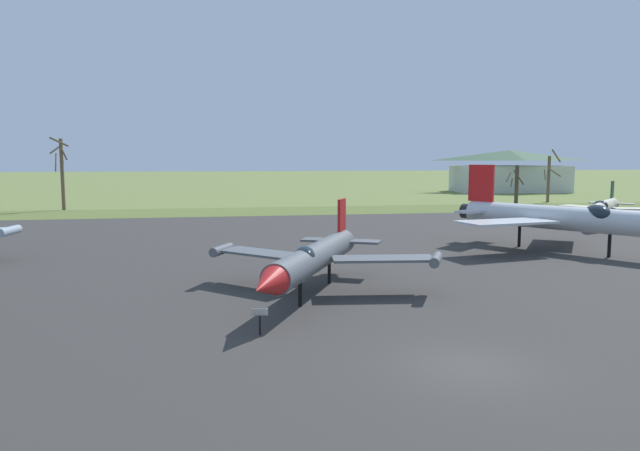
{
  "coord_description": "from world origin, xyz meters",
  "views": [
    {
      "loc": [
        -7.65,
        -16.45,
        6.44
      ],
      "look_at": [
        -1.88,
        15.66,
        2.74
      ],
      "focal_mm": 33.0,
      "sensor_mm": 36.0,
      "label": 1
    }
  ],
  "objects_px": {
    "jet_fighter_front_right": "(314,257)",
    "info_placard_front_right": "(260,318)",
    "jet_fighter_rear_center": "(604,207)",
    "visitor_building": "(509,172)",
    "jet_fighter_rear_left": "(568,218)"
  },
  "relations": [
    {
      "from": "jet_fighter_front_right",
      "to": "jet_fighter_rear_center",
      "type": "height_order",
      "value": "jet_fighter_front_right"
    },
    {
      "from": "visitor_building",
      "to": "jet_fighter_rear_center",
      "type": "bearing_deg",
      "value": -109.7
    },
    {
      "from": "info_placard_front_right",
      "to": "visitor_building",
      "type": "xyz_separation_m",
      "value": [
        55.61,
        86.67,
        3.28
      ]
    },
    {
      "from": "jet_fighter_front_right",
      "to": "info_placard_front_right",
      "type": "height_order",
      "value": "jet_fighter_front_right"
    },
    {
      "from": "jet_fighter_front_right",
      "to": "info_placard_front_right",
      "type": "bearing_deg",
      "value": -117.22
    },
    {
      "from": "jet_fighter_rear_center",
      "to": "jet_fighter_rear_left",
      "type": "height_order",
      "value": "jet_fighter_rear_left"
    },
    {
      "from": "jet_fighter_front_right",
      "to": "info_placard_front_right",
      "type": "relative_size",
      "value": 12.1
    },
    {
      "from": "jet_fighter_rear_center",
      "to": "visitor_building",
      "type": "distance_m",
      "value": 60.83
    },
    {
      "from": "jet_fighter_front_right",
      "to": "info_placard_front_right",
      "type": "xyz_separation_m",
      "value": [
        -2.97,
        -5.78,
        -1.18
      ]
    },
    {
      "from": "info_placard_front_right",
      "to": "jet_fighter_rear_left",
      "type": "relative_size",
      "value": 0.07
    },
    {
      "from": "jet_fighter_rear_left",
      "to": "visitor_building",
      "type": "bearing_deg",
      "value": 64.91
    },
    {
      "from": "visitor_building",
      "to": "jet_fighter_front_right",
      "type": "bearing_deg",
      "value": -123.05
    },
    {
      "from": "info_placard_front_right",
      "to": "jet_fighter_rear_left",
      "type": "height_order",
      "value": "jet_fighter_rear_left"
    },
    {
      "from": "jet_fighter_rear_center",
      "to": "visitor_building",
      "type": "bearing_deg",
      "value": 70.3
    },
    {
      "from": "jet_fighter_front_right",
      "to": "visitor_building",
      "type": "bearing_deg",
      "value": 56.95
    }
  ]
}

